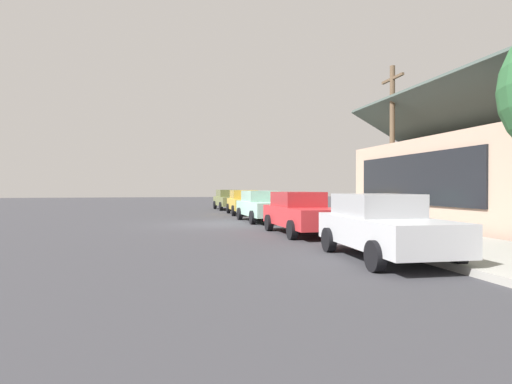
{
  "coord_description": "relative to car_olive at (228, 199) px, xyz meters",
  "views": [
    {
      "loc": [
        20.01,
        -2.41,
        1.75
      ],
      "look_at": [
        -1.98,
        2.5,
        1.52
      ],
      "focal_mm": 29.49,
      "sensor_mm": 36.0,
      "label": 1
    }
  ],
  "objects": [
    {
      "name": "sidewalk_curb",
      "position": [
        13.35,
        2.85,
        -0.73
      ],
      "size": [
        60.0,
        4.2,
        0.16
      ],
      "primitive_type": "cube",
      "color": "#A3A099",
      "rests_on": "ground"
    },
    {
      "name": "car_silver",
      "position": [
        23.97,
        0.11,
        0.0
      ],
      "size": [
        4.55,
        2.19,
        1.59
      ],
      "rotation": [
        0.0,
        0.0,
        -0.04
      ],
      "color": "silver",
      "rests_on": "ground"
    },
    {
      "name": "utility_pole_wooden",
      "position": [
        15.38,
        5.45,
        3.11
      ],
      "size": [
        1.8,
        0.24,
        7.5
      ],
      "color": "brown",
      "rests_on": "ground"
    },
    {
      "name": "fire_hydrant_red",
      "position": [
        20.75,
        1.45,
        -0.32
      ],
      "size": [
        0.22,
        0.22,
        0.71
      ],
      "color": "red",
      "rests_on": "sidewalk_curb"
    },
    {
      "name": "car_olive",
      "position": [
        0.0,
        0.0,
        0.0
      ],
      "size": [
        4.66,
        2.08,
        1.59
      ],
      "rotation": [
        0.0,
        0.0,
        0.04
      ],
      "color": "olive",
      "rests_on": "ground"
    },
    {
      "name": "ground_plane",
      "position": [
        13.35,
        -2.75,
        -0.81
      ],
      "size": [
        120.0,
        120.0,
        0.0
      ],
      "primitive_type": "plane",
      "color": "#38383D"
    },
    {
      "name": "car_seafoam",
      "position": [
        12.16,
        -0.11,
        0.0
      ],
      "size": [
        4.83,
        2.11,
        1.59
      ],
      "rotation": [
        0.0,
        0.0,
        0.03
      ],
      "color": "#9ED1BC",
      "rests_on": "ground"
    },
    {
      "name": "storefront_building",
      "position": [
        17.28,
        9.23,
        1.25
      ],
      "size": [
        11.33,
        8.22,
        6.07
      ],
      "color": "tan",
      "rests_on": "ground"
    },
    {
      "name": "car_mustard",
      "position": [
        6.25,
        0.1,
        0.0
      ],
      "size": [
        4.55,
        2.17,
        1.59
      ],
      "rotation": [
        0.0,
        0.0,
        -0.04
      ],
      "color": "gold",
      "rests_on": "ground"
    },
    {
      "name": "car_cherry",
      "position": [
        18.25,
        -0.06,
        0.0
      ],
      "size": [
        4.83,
        2.01,
        1.59
      ],
      "rotation": [
        0.0,
        0.0,
        0.01
      ],
      "color": "red",
      "rests_on": "ground"
    }
  ]
}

